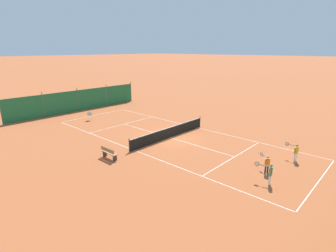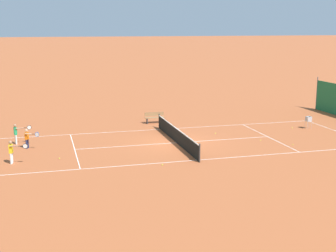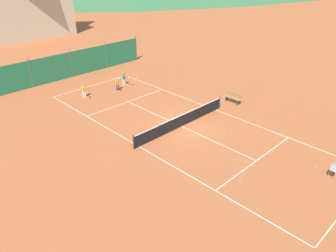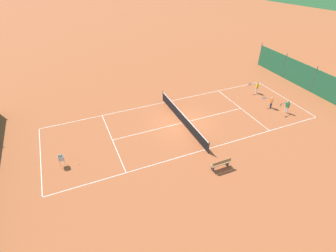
% 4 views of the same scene
% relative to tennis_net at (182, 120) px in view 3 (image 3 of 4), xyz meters
% --- Properties ---
extents(ground_plane, '(600.00, 600.00, 0.00)m').
position_rel_tennis_net_xyz_m(ground_plane, '(0.00, 0.00, -0.50)').
color(ground_plane, '#A8542D').
extents(court_line_markings, '(8.25, 23.85, 0.01)m').
position_rel_tennis_net_xyz_m(court_line_markings, '(0.00, 0.00, -0.50)').
color(court_line_markings, white).
rests_on(court_line_markings, ground).
extents(tennis_net, '(9.18, 0.08, 1.06)m').
position_rel_tennis_net_xyz_m(tennis_net, '(0.00, 0.00, 0.00)').
color(tennis_net, '#2D2D2D').
rests_on(tennis_net, ground).
extents(windscreen_fence_far, '(17.28, 0.08, 2.90)m').
position_rel_tennis_net_xyz_m(windscreen_fence_far, '(-0.00, 15.50, 0.81)').
color(windscreen_fence_far, '#236B42').
rests_on(windscreen_fence_far, ground).
extents(player_near_baseline, '(0.43, 1.10, 1.29)m').
position_rel_tennis_net_xyz_m(player_near_baseline, '(2.31, 9.82, 0.25)').
color(player_near_baseline, white).
rests_on(player_near_baseline, ground).
extents(player_near_service, '(0.76, 0.88, 1.20)m').
position_rel_tennis_net_xyz_m(player_near_service, '(0.99, 9.12, 0.20)').
color(player_near_service, '#23284C').
rests_on(player_near_service, ground).
extents(player_far_baseline, '(0.60, 1.01, 1.28)m').
position_rel_tennis_net_xyz_m(player_far_baseline, '(-2.13, 9.86, 0.24)').
color(player_far_baseline, white).
rests_on(player_far_baseline, ground).
extents(tennis_ball_alley_right, '(0.07, 0.07, 0.07)m').
position_rel_tennis_net_xyz_m(tennis_ball_alley_right, '(1.71, -3.30, -0.47)').
color(tennis_ball_alley_right, '#CCE033').
rests_on(tennis_ball_alley_right, ground).
extents(tennis_ball_alley_left, '(0.07, 0.07, 0.07)m').
position_rel_tennis_net_xyz_m(tennis_ball_alley_left, '(-0.92, -5.44, -0.47)').
color(tennis_ball_alley_left, '#CCE033').
rests_on(tennis_ball_alley_left, ground).
extents(tennis_ball_mid_court, '(0.07, 0.07, 0.07)m').
position_rel_tennis_net_xyz_m(tennis_ball_mid_court, '(-1.86, 7.37, -0.47)').
color(tennis_ball_mid_court, '#CCE033').
rests_on(tennis_ball_mid_court, ground).
extents(tennis_ball_by_net_left, '(0.07, 0.07, 0.07)m').
position_rel_tennis_net_xyz_m(tennis_ball_by_net_left, '(1.90, -9.34, -0.47)').
color(tennis_ball_by_net_left, '#CCE033').
rests_on(tennis_ball_by_net_left, ground).
extents(tennis_ball_service_box, '(0.07, 0.07, 0.07)m').
position_rel_tennis_net_xyz_m(tennis_ball_service_box, '(-2.47, -6.89, -0.47)').
color(tennis_ball_service_box, '#CCE033').
rests_on(tennis_ball_service_box, ground).
extents(tennis_ball_by_net_right, '(0.07, 0.07, 0.07)m').
position_rel_tennis_net_xyz_m(tennis_ball_by_net_right, '(-4.58, 2.10, -0.47)').
color(tennis_ball_by_net_right, '#CCE033').
rests_on(tennis_ball_by_net_right, ground).
extents(ball_hopper, '(0.36, 0.36, 0.89)m').
position_rel_tennis_net_xyz_m(ball_hopper, '(1.55, -10.40, 0.15)').
color(ball_hopper, '#B7B7BC').
rests_on(ball_hopper, ground).
extents(courtside_bench, '(0.36, 1.50, 0.84)m').
position_rel_tennis_net_xyz_m(courtside_bench, '(6.34, -0.08, -0.05)').
color(courtside_bench, olive).
rests_on(courtside_bench, ground).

